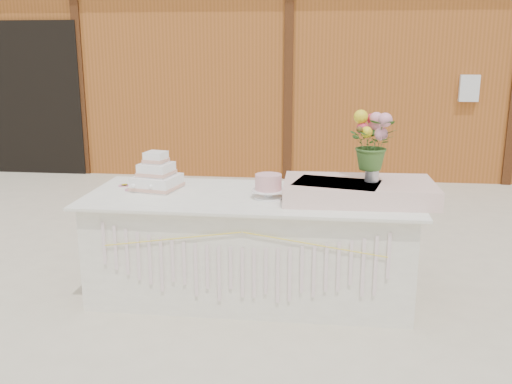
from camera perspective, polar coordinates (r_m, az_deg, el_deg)
ground at (r=4.39m, az=-0.48°, el=-10.11°), size 80.00×80.00×0.00m
barn at (r=9.98m, az=4.00°, el=13.33°), size 12.60×4.60×3.30m
cake_table at (r=4.24m, az=-0.50°, el=-5.36°), size 2.40×1.00×0.77m
wedding_cake at (r=4.36m, az=-9.91°, el=1.53°), size 0.38×0.38×0.29m
pink_cake_stand at (r=4.03m, az=1.24°, el=0.72°), size 0.24×0.24×0.17m
satin_runner at (r=4.07m, az=10.23°, el=0.15°), size 1.06×0.63×0.13m
flower_vase at (r=4.05m, az=11.51°, el=1.97°), size 0.10×0.10×0.13m
bouquet at (r=4.01m, az=11.68°, el=5.42°), size 0.34×0.30×0.36m
loose_flowers at (r=4.37m, az=-13.51°, el=0.19°), size 0.18×0.36×0.02m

